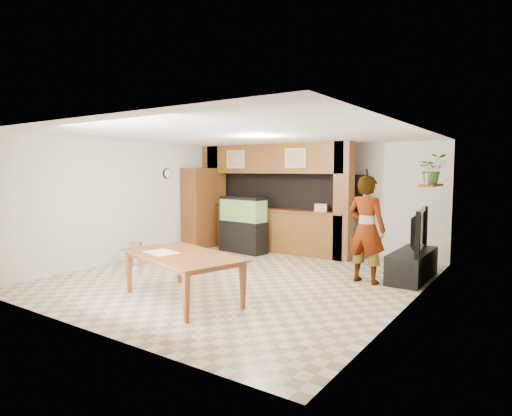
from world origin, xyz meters
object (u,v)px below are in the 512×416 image
Objects in this scene: dining_table at (180,277)px; television at (413,230)px; pantry_cabinet at (200,208)px; person at (366,229)px; aquarium at (243,225)px.

television is at bearing 68.35° from dining_table.
pantry_cabinet is at bearing 144.25° from dining_table.
pantry_cabinet is at bearing -5.22° from person.
aquarium is 3.60m from person.
pantry_cabinet is at bearing 79.93° from television.
person is (3.43, -1.06, 0.29)m from aquarium.
television is (4.05, -0.37, 0.25)m from aquarium.
aquarium is at bearing -10.93° from person.
aquarium is at bearing 77.60° from television.
pantry_cabinet reaches higher than television.
aquarium is at bearing 128.30° from dining_table.
aquarium is 0.98× the size of television.
pantry_cabinet reaches higher than dining_table.
dining_table is (-1.95, -2.60, -0.59)m from person.
dining_table is at bearing -61.12° from aquarium.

